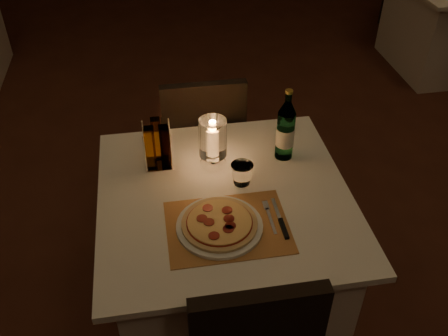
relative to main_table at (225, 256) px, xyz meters
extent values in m
cube|color=#4D2318|center=(0.28, 0.18, -0.38)|extent=(8.00, 10.00, 0.02)
cube|color=white|center=(0.00, 0.00, -0.02)|extent=(0.88, 0.88, 0.71)
cube|color=white|center=(0.00, 0.00, 0.35)|extent=(1.00, 1.00, 0.03)
cube|color=black|center=(0.00, 0.80, 0.09)|extent=(0.42, 0.42, 0.05)
cube|color=black|center=(0.00, 0.61, 0.32)|extent=(0.42, 0.05, 0.42)
cylinder|color=black|center=(0.17, 0.97, -0.15)|extent=(0.03, 0.03, 0.44)
cylinder|color=black|center=(-0.17, 0.97, -0.15)|extent=(0.03, 0.03, 0.44)
cylinder|color=black|center=(0.17, 0.63, -0.15)|extent=(0.03, 0.03, 0.44)
cylinder|color=black|center=(-0.17, 0.63, -0.15)|extent=(0.03, 0.03, 0.44)
cube|color=#B6773F|center=(-0.02, -0.18, 0.37)|extent=(0.45, 0.34, 0.00)
cylinder|color=white|center=(-0.05, -0.18, 0.38)|extent=(0.32, 0.32, 0.01)
cylinder|color=#D8B77F|center=(-0.05, -0.18, 0.39)|extent=(0.28, 0.28, 0.01)
cylinder|color=maroon|center=(-0.05, -0.18, 0.40)|extent=(0.24, 0.24, 0.00)
cylinder|color=#EACC7F|center=(-0.05, -0.18, 0.40)|extent=(0.24, 0.24, 0.00)
cylinder|color=maroon|center=(-0.01, -0.17, 0.40)|extent=(0.04, 0.04, 0.00)
cylinder|color=maroon|center=(-0.01, -0.13, 0.40)|extent=(0.04, 0.04, 0.00)
cylinder|color=maroon|center=(-0.08, -0.11, 0.40)|extent=(0.04, 0.04, 0.00)
cylinder|color=maroon|center=(-0.11, -0.16, 0.40)|extent=(0.04, 0.04, 0.00)
cylinder|color=maroon|center=(-0.09, -0.18, 0.40)|extent=(0.04, 0.04, 0.00)
cylinder|color=maroon|center=(-0.08, -0.25, 0.40)|extent=(0.04, 0.04, 0.00)
cylinder|color=maroon|center=(-0.03, -0.23, 0.40)|extent=(0.04, 0.04, 0.00)
cylinder|color=maroon|center=(-0.02, -0.21, 0.40)|extent=(0.04, 0.04, 0.00)
cube|color=silver|center=(0.14, -0.18, 0.37)|extent=(0.01, 0.14, 0.00)
cube|color=silver|center=(0.14, -0.09, 0.37)|extent=(0.02, 0.05, 0.00)
cube|color=black|center=(0.18, -0.23, 0.38)|extent=(0.02, 0.10, 0.01)
cube|color=silver|center=(0.18, -0.12, 0.37)|extent=(0.01, 0.12, 0.00)
cylinder|color=#539B6C|center=(0.29, 0.21, 0.48)|extent=(0.08, 0.08, 0.22)
cylinder|color=#539B6C|center=(0.29, 0.21, 0.66)|extent=(0.03, 0.03, 0.04)
cylinder|color=gold|center=(0.29, 0.21, 0.69)|extent=(0.03, 0.03, 0.01)
cylinder|color=silver|center=(0.29, 0.21, 0.47)|extent=(0.08, 0.08, 0.08)
cylinder|color=white|center=(-0.02, 0.20, 0.37)|extent=(0.11, 0.11, 0.01)
cylinder|color=white|center=(-0.02, 0.20, 0.40)|extent=(0.02, 0.02, 0.04)
cylinder|color=white|center=(-0.02, 0.20, 0.51)|extent=(0.12, 0.12, 0.17)
cylinder|color=white|center=(-0.02, 0.20, 0.49)|extent=(0.03, 0.03, 0.12)
ellipsoid|color=orange|center=(-0.02, 0.20, 0.57)|extent=(0.02, 0.02, 0.03)
cube|color=white|center=(-0.24, 0.25, 0.37)|extent=(0.12, 0.12, 0.01)
cylinder|color=white|center=(-0.30, 0.19, 0.46)|extent=(0.01, 0.01, 0.18)
cylinder|color=white|center=(-0.19, 0.19, 0.46)|extent=(0.01, 0.01, 0.18)
cylinder|color=white|center=(-0.30, 0.30, 0.46)|extent=(0.01, 0.01, 0.18)
cylinder|color=white|center=(-0.19, 0.30, 0.46)|extent=(0.01, 0.01, 0.18)
cube|color=#BF8C33|center=(-0.27, 0.22, 0.47)|extent=(0.04, 0.04, 0.20)
cube|color=#3F1E14|center=(-0.21, 0.22, 0.47)|extent=(0.04, 0.04, 0.20)
cube|color=#BF8C33|center=(-0.24, 0.28, 0.47)|extent=(0.04, 0.04, 0.20)
cylinder|color=black|center=(2.50, 3.18, -0.15)|extent=(0.03, 0.03, 0.44)
cylinder|color=black|center=(2.16, 3.18, -0.15)|extent=(0.03, 0.03, 0.44)
cylinder|color=black|center=(2.50, 2.84, -0.15)|extent=(0.03, 0.03, 0.44)
cylinder|color=black|center=(2.16, 2.84, -0.15)|extent=(0.03, 0.03, 0.44)
camera|label=1|loc=(-0.25, -1.46, 1.69)|focal=40.00mm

